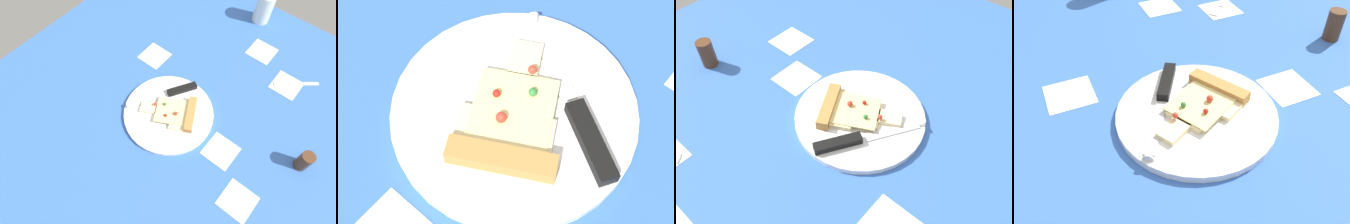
% 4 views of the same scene
% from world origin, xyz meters
% --- Properties ---
extents(ground_plane, '(1.31, 1.31, 0.03)m').
position_xyz_m(ground_plane, '(0.00, -0.00, -0.01)').
color(ground_plane, '#3360B7').
rests_on(ground_plane, ground).
extents(plate, '(0.29, 0.29, 0.01)m').
position_xyz_m(plate, '(-0.01, 0.04, 0.01)').
color(plate, silver).
rests_on(plate, ground_plane).
extents(pizza_slice, '(0.15, 0.19, 0.03)m').
position_xyz_m(pizza_slice, '(-0.00, 0.01, 0.02)').
color(pizza_slice, beige).
rests_on(pizza_slice, plate).
extents(knife, '(0.22, 0.14, 0.02)m').
position_xyz_m(knife, '(0.04, 0.08, 0.02)').
color(knife, silver).
rests_on(knife, plate).
extents(pepper_shaker, '(0.04, 0.04, 0.07)m').
position_xyz_m(pepper_shaker, '(0.10, -0.37, 0.04)').
color(pepper_shaker, '#4C2D19').
rests_on(pepper_shaker, ground_plane).
extents(fork, '(0.11, 0.13, 0.01)m').
position_xyz_m(fork, '(0.35, -0.22, 0.00)').
color(fork, silver).
rests_on(fork, ground_plane).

